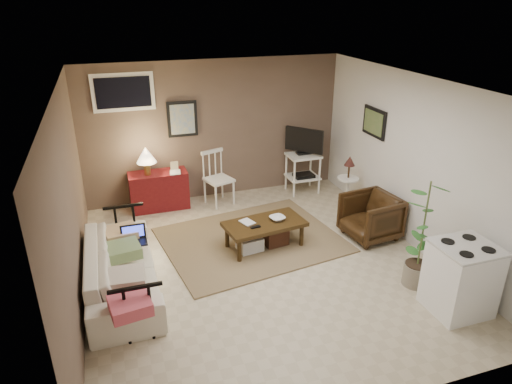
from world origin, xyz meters
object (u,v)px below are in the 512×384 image
object	(u,v)px
red_console	(158,187)
spindle_chair	(218,180)
sofa	(120,262)
coffee_table	(264,233)
stove	(461,278)
tv_stand	(303,159)
armchair	(371,215)
potted_plant	(423,231)
side_table	(348,177)

from	to	relation	value
red_console	spindle_chair	xyz separation A→B (m)	(1.02, -0.12, 0.05)
sofa	spindle_chair	world-z (taller)	spindle_chair
coffee_table	stove	size ratio (longest dim) A/B	1.40
spindle_chair	tv_stand	world-z (taller)	tv_stand
sofa	armchair	xyz separation A→B (m)	(3.58, 0.22, -0.03)
coffee_table	potted_plant	bearing A→B (deg)	-43.95
side_table	red_console	bearing A→B (deg)	160.94
sofa	tv_stand	xyz separation A→B (m)	(3.33, 2.13, 0.23)
spindle_chair	stove	distance (m)	4.17
tv_stand	potted_plant	bearing A→B (deg)	-87.07
red_console	tv_stand	distance (m)	2.62
coffee_table	spindle_chair	distance (m)	1.72
red_console	spindle_chair	world-z (taller)	red_console
tv_stand	stove	bearing A→B (deg)	-85.43
sofa	coffee_table	bearing A→B (deg)	-78.00
red_console	potted_plant	size ratio (longest dim) A/B	0.78
armchair	red_console	bearing A→B (deg)	-132.24
tv_stand	potted_plant	size ratio (longest dim) A/B	0.84
armchair	stove	bearing A→B (deg)	-5.63
potted_plant	stove	world-z (taller)	potted_plant
stove	sofa	bearing A→B (deg)	156.15
spindle_chair	armchair	xyz separation A→B (m)	(1.84, -1.90, -0.07)
spindle_chair	stove	size ratio (longest dim) A/B	1.09
tv_stand	red_console	bearing A→B (deg)	177.60
coffee_table	red_console	distance (m)	2.21
coffee_table	side_table	distance (m)	1.94
coffee_table	sofa	size ratio (longest dim) A/B	0.58
tv_stand	potted_plant	world-z (taller)	potted_plant
tv_stand	side_table	bearing A→B (deg)	-66.67
coffee_table	side_table	bearing A→B (deg)	23.96
potted_plant	tv_stand	bearing A→B (deg)	92.93
spindle_chair	side_table	distance (m)	2.20
sofa	spindle_chair	xyz separation A→B (m)	(1.74, 2.12, 0.04)
red_console	armchair	bearing A→B (deg)	-35.21
tv_stand	potted_plant	xyz separation A→B (m)	(0.16, -3.16, 0.12)
coffee_table	armchair	distance (m)	1.62
tv_stand	side_table	size ratio (longest dim) A/B	1.27
red_console	stove	size ratio (longest dim) A/B	1.30
stove	side_table	bearing A→B (deg)	87.90
red_console	side_table	world-z (taller)	red_console
sofa	red_console	xyz separation A→B (m)	(0.72, 2.24, -0.02)
armchair	coffee_table	bearing A→B (deg)	-104.21
sofa	tv_stand	bearing A→B (deg)	-57.42
coffee_table	spindle_chair	bearing A→B (deg)	98.14
tv_stand	stove	world-z (taller)	tv_stand
red_console	spindle_chair	distance (m)	1.02
sofa	spindle_chair	bearing A→B (deg)	-39.41
coffee_table	sofa	bearing A→B (deg)	-168.00
coffee_table	armchair	world-z (taller)	armchair
spindle_chair	potted_plant	size ratio (longest dim) A/B	0.65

